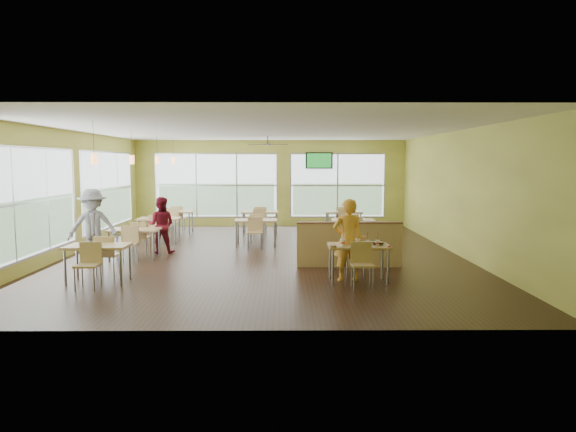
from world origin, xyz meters
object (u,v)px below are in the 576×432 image
object	(u,v)px
man_plaid	(348,240)
food_basket	(378,243)
half_wall_divider	(349,244)
main_table	(359,251)

from	to	relation	value
man_plaid	food_basket	size ratio (longest dim) A/B	6.72
half_wall_divider	man_plaid	xyz separation A→B (m)	(-0.21, -1.36, 0.31)
half_wall_divider	man_plaid	size ratio (longest dim) A/B	1.44
main_table	food_basket	world-z (taller)	main_table
half_wall_divider	food_basket	world-z (taller)	half_wall_divider
main_table	half_wall_divider	bearing A→B (deg)	90.00
food_basket	main_table	bearing A→B (deg)	-176.71
main_table	man_plaid	size ratio (longest dim) A/B	0.91
main_table	half_wall_divider	size ratio (longest dim) A/B	0.63
man_plaid	food_basket	xyz separation A→B (m)	(0.60, -0.07, -0.05)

